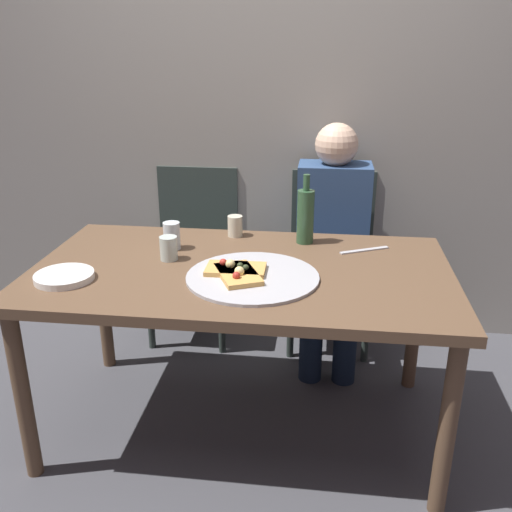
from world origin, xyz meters
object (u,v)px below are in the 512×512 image
(wine_bottle, at_px, (305,216))
(chair_right, at_px, (331,247))
(tumbler_far, at_px, (235,226))
(pizza_tray, at_px, (253,277))
(pizza_slice_last, at_px, (235,268))
(wine_glass, at_px, (172,236))
(dining_table, at_px, (241,285))
(pizza_slice_extra, at_px, (238,274))
(tumbler_near, at_px, (169,248))
(guest_in_sweater, at_px, (332,233))
(chair_left, at_px, (195,241))
(table_knife, at_px, (364,250))
(plate_stack, at_px, (64,277))

(wine_bottle, distance_m, chair_right, 0.64)
(wine_bottle, xyz_separation_m, tumbler_far, (-0.31, 0.05, -0.07))
(pizza_tray, bearing_deg, pizza_slice_last, 156.55)
(wine_glass, bearing_deg, dining_table, -28.44)
(tumbler_far, bearing_deg, pizza_slice_extra, -79.71)
(pizza_tray, height_order, tumbler_near, tumbler_near)
(guest_in_sweater, bearing_deg, wine_glass, 38.10)
(pizza_slice_extra, xyz_separation_m, chair_left, (-0.39, 0.96, -0.23))
(pizza_slice_extra, distance_m, chair_right, 1.05)
(table_knife, distance_m, chair_left, 1.07)
(pizza_slice_last, bearing_deg, table_knife, 32.40)
(dining_table, bearing_deg, pizza_slice_last, -100.78)
(dining_table, distance_m, plate_stack, 0.66)
(pizza_slice_last, height_order, tumbler_far, tumbler_far)
(dining_table, bearing_deg, wine_bottle, 54.29)
(wine_glass, xyz_separation_m, table_knife, (0.80, 0.07, -0.05))
(tumbler_near, relative_size, chair_left, 0.11)
(pizza_slice_last, xyz_separation_m, pizza_slice_extra, (0.02, -0.05, 0.00))
(wine_bottle, xyz_separation_m, chair_right, (0.12, 0.53, -0.33))
(dining_table, xyz_separation_m, chair_right, (0.35, 0.85, -0.14))
(wine_bottle, distance_m, wine_glass, 0.57)
(wine_glass, xyz_separation_m, plate_stack, (-0.31, -0.37, -0.04))
(wine_glass, distance_m, chair_right, 0.99)
(tumbler_near, distance_m, table_knife, 0.80)
(pizza_slice_extra, bearing_deg, chair_right, 70.24)
(dining_table, xyz_separation_m, guest_in_sweater, (0.35, 0.70, -0.01))
(dining_table, bearing_deg, wine_glass, 151.56)
(wine_bottle, height_order, chair_left, wine_bottle)
(chair_left, relative_size, chair_right, 1.00)
(wine_glass, xyz_separation_m, chair_left, (-0.07, 0.68, -0.27))
(tumbler_near, relative_size, plate_stack, 0.45)
(tumbler_near, xyz_separation_m, chair_right, (0.65, 0.80, -0.26))
(pizza_slice_extra, xyz_separation_m, chair_right, (0.35, 0.96, -0.23))
(tumbler_near, bearing_deg, wine_bottle, 27.11)
(pizza_slice_extra, relative_size, tumbler_near, 2.66)
(plate_stack, relative_size, chair_right, 0.24)
(guest_in_sweater, bearing_deg, table_knife, 105.64)
(wine_glass, bearing_deg, chair_left, 95.67)
(dining_table, distance_m, table_knife, 0.54)
(wine_glass, relative_size, guest_in_sweater, 0.10)
(plate_stack, distance_m, chair_right, 1.44)
(pizza_slice_extra, relative_size, table_knife, 1.16)
(plate_stack, relative_size, table_knife, 0.97)
(tumbler_near, xyz_separation_m, table_knife, (0.78, 0.19, -0.04))
(pizza_slice_last, relative_size, plate_stack, 1.04)
(chair_left, bearing_deg, wine_glass, 95.67)
(tumbler_near, relative_size, table_knife, 0.43)
(chair_right, bearing_deg, wine_glass, 45.30)
(pizza_slice_extra, bearing_deg, pizza_tray, 20.27)
(pizza_tray, distance_m, tumbler_far, 0.49)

